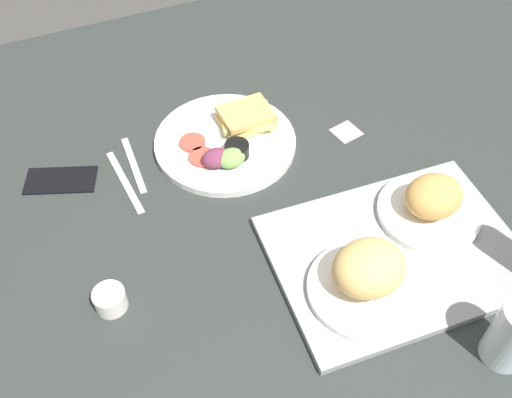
{
  "coord_description": "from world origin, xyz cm",
  "views": [
    {
      "loc": [
        30.73,
        69.45,
        88.59
      ],
      "look_at": [
        2.0,
        3.0,
        4.0
      ],
      "focal_mm": 40.81,
      "sensor_mm": 36.0,
      "label": 1
    }
  ],
  "objects_px": {
    "bread_plate_near": "(431,203)",
    "fork": "(134,164)",
    "bread_plate_far": "(367,275)",
    "cell_phone": "(61,180)",
    "plate_with_salad": "(229,140)",
    "espresso_cup": "(110,300)",
    "serving_tray": "(396,254)",
    "knife": "(125,181)",
    "sticky_note": "(346,132)"
  },
  "relations": [
    {
      "from": "plate_with_salad",
      "to": "sticky_note",
      "type": "height_order",
      "value": "plate_with_salad"
    },
    {
      "from": "plate_with_salad",
      "to": "cell_phone",
      "type": "bearing_deg",
      "value": -6.41
    },
    {
      "from": "bread_plate_far",
      "to": "serving_tray",
      "type": "bearing_deg",
      "value": -155.09
    },
    {
      "from": "serving_tray",
      "to": "bread_plate_near",
      "type": "relative_size",
      "value": 2.3
    },
    {
      "from": "plate_with_salad",
      "to": "knife",
      "type": "xyz_separation_m",
      "value": [
        0.24,
        0.02,
        -0.01
      ]
    },
    {
      "from": "knife",
      "to": "fork",
      "type": "bearing_deg",
      "value": 137.96
    },
    {
      "from": "cell_phone",
      "to": "serving_tray",
      "type": "bearing_deg",
      "value": 161.07
    },
    {
      "from": "cell_phone",
      "to": "plate_with_salad",
      "type": "bearing_deg",
      "value": -166.0
    },
    {
      "from": "espresso_cup",
      "to": "fork",
      "type": "xyz_separation_m",
      "value": [
        -0.13,
        -0.31,
        -0.02
      ]
    },
    {
      "from": "plate_with_salad",
      "to": "sticky_note",
      "type": "xyz_separation_m",
      "value": [
        -0.26,
        0.06,
        -0.02
      ]
    },
    {
      "from": "espresso_cup",
      "to": "sticky_note",
      "type": "distance_m",
      "value": 0.63
    },
    {
      "from": "bread_plate_near",
      "to": "espresso_cup",
      "type": "xyz_separation_m",
      "value": [
        0.61,
        -0.05,
        -0.03
      ]
    },
    {
      "from": "bread_plate_near",
      "to": "fork",
      "type": "height_order",
      "value": "bread_plate_near"
    },
    {
      "from": "plate_with_salad",
      "to": "cell_phone",
      "type": "height_order",
      "value": "plate_with_salad"
    },
    {
      "from": "serving_tray",
      "to": "plate_with_salad",
      "type": "relative_size",
      "value": 1.47
    },
    {
      "from": "espresso_cup",
      "to": "fork",
      "type": "relative_size",
      "value": 0.33
    },
    {
      "from": "fork",
      "to": "bread_plate_near",
      "type": "bearing_deg",
      "value": 54.31
    },
    {
      "from": "knife",
      "to": "cell_phone",
      "type": "bearing_deg",
      "value": -120.17
    },
    {
      "from": "espresso_cup",
      "to": "knife",
      "type": "bearing_deg",
      "value": -109.3
    },
    {
      "from": "knife",
      "to": "bread_plate_far",
      "type": "bearing_deg",
      "value": 31.49
    },
    {
      "from": "plate_with_salad",
      "to": "espresso_cup",
      "type": "relative_size",
      "value": 5.47
    },
    {
      "from": "fork",
      "to": "sticky_note",
      "type": "relative_size",
      "value": 3.04
    },
    {
      "from": "bread_plate_far",
      "to": "knife",
      "type": "bearing_deg",
      "value": -53.34
    },
    {
      "from": "espresso_cup",
      "to": "sticky_note",
      "type": "height_order",
      "value": "espresso_cup"
    },
    {
      "from": "bread_plate_far",
      "to": "sticky_note",
      "type": "bearing_deg",
      "value": -115.25
    },
    {
      "from": "bread_plate_far",
      "to": "cell_phone",
      "type": "height_order",
      "value": "bread_plate_far"
    },
    {
      "from": "serving_tray",
      "to": "plate_with_salad",
      "type": "xyz_separation_m",
      "value": [
        0.17,
        -0.4,
        0.01
      ]
    },
    {
      "from": "bread_plate_near",
      "to": "fork",
      "type": "distance_m",
      "value": 0.61
    },
    {
      "from": "bread_plate_far",
      "to": "plate_with_salad",
      "type": "xyz_separation_m",
      "value": [
        0.08,
        -0.44,
        -0.04
      ]
    },
    {
      "from": "bread_plate_near",
      "to": "cell_phone",
      "type": "xyz_separation_m",
      "value": [
        0.63,
        -0.38,
        -0.05
      ]
    },
    {
      "from": "serving_tray",
      "to": "bread_plate_near",
      "type": "distance_m",
      "value": 0.12
    },
    {
      "from": "bread_plate_near",
      "to": "knife",
      "type": "relative_size",
      "value": 1.03
    },
    {
      "from": "plate_with_salad",
      "to": "espresso_cup",
      "type": "distance_m",
      "value": 0.44
    },
    {
      "from": "bread_plate_far",
      "to": "fork",
      "type": "relative_size",
      "value": 1.16
    },
    {
      "from": "bread_plate_far",
      "to": "fork",
      "type": "height_order",
      "value": "bread_plate_far"
    },
    {
      "from": "bread_plate_near",
      "to": "knife",
      "type": "bearing_deg",
      "value": -32.67
    },
    {
      "from": "bread_plate_near",
      "to": "espresso_cup",
      "type": "height_order",
      "value": "bread_plate_near"
    },
    {
      "from": "serving_tray",
      "to": "bread_plate_far",
      "type": "relative_size",
      "value": 2.27
    },
    {
      "from": "serving_tray",
      "to": "fork",
      "type": "distance_m",
      "value": 0.57
    },
    {
      "from": "espresso_cup",
      "to": "cell_phone",
      "type": "bearing_deg",
      "value": -85.8
    },
    {
      "from": "bread_plate_far",
      "to": "knife",
      "type": "xyz_separation_m",
      "value": [
        0.32,
        -0.42,
        -0.06
      ]
    },
    {
      "from": "bread_plate_near",
      "to": "espresso_cup",
      "type": "relative_size",
      "value": 3.49
    },
    {
      "from": "espresso_cup",
      "to": "fork",
      "type": "height_order",
      "value": "espresso_cup"
    },
    {
      "from": "fork",
      "to": "espresso_cup",
      "type": "bearing_deg",
      "value": -20.16
    },
    {
      "from": "plate_with_salad",
      "to": "serving_tray",
      "type": "bearing_deg",
      "value": 113.86
    },
    {
      "from": "knife",
      "to": "sticky_note",
      "type": "xyz_separation_m",
      "value": [
        -0.49,
        0.05,
        -0.0
      ]
    },
    {
      "from": "fork",
      "to": "sticky_note",
      "type": "distance_m",
      "value": 0.47
    },
    {
      "from": "bread_plate_far",
      "to": "plate_with_salad",
      "type": "bearing_deg",
      "value": -79.8
    },
    {
      "from": "bread_plate_near",
      "to": "fork",
      "type": "xyz_separation_m",
      "value": [
        0.48,
        -0.37,
        -0.05
      ]
    },
    {
      "from": "serving_tray",
      "to": "bread_plate_near",
      "type": "xyz_separation_m",
      "value": [
        -0.1,
        -0.05,
        0.04
      ]
    }
  ]
}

